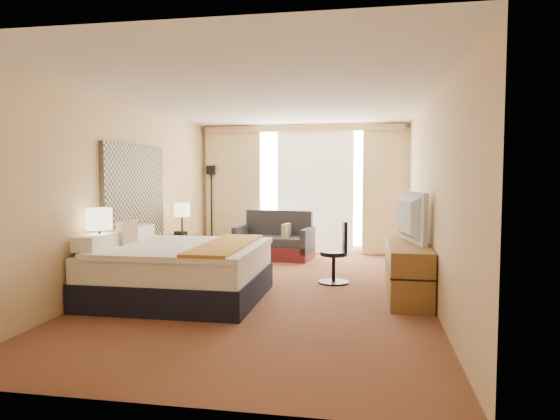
% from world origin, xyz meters
% --- Properties ---
extents(floor, '(4.20, 7.00, 0.02)m').
position_xyz_m(floor, '(0.00, 0.00, 0.00)').
color(floor, '#55181A').
rests_on(floor, ground).
extents(ceiling, '(4.20, 7.00, 0.02)m').
position_xyz_m(ceiling, '(0.00, 0.00, 2.60)').
color(ceiling, silver).
rests_on(ceiling, wall_back).
extents(wall_back, '(4.20, 0.02, 2.60)m').
position_xyz_m(wall_back, '(0.00, 3.50, 1.30)').
color(wall_back, '#E5C18B').
rests_on(wall_back, ground).
extents(wall_front, '(4.20, 0.02, 2.60)m').
position_xyz_m(wall_front, '(0.00, -3.50, 1.30)').
color(wall_front, '#E5C18B').
rests_on(wall_front, ground).
extents(wall_left, '(0.02, 7.00, 2.60)m').
position_xyz_m(wall_left, '(-2.10, 0.00, 1.30)').
color(wall_left, '#E5C18B').
rests_on(wall_left, ground).
extents(wall_right, '(0.02, 7.00, 2.60)m').
position_xyz_m(wall_right, '(2.10, 0.00, 1.30)').
color(wall_right, '#E5C18B').
rests_on(wall_right, ground).
extents(headboard, '(0.06, 1.85, 1.50)m').
position_xyz_m(headboard, '(-2.06, 0.20, 1.28)').
color(headboard, black).
rests_on(headboard, wall_left).
extents(nightstand_left, '(0.45, 0.52, 0.55)m').
position_xyz_m(nightstand_left, '(-1.87, -1.05, 0.28)').
color(nightstand_left, olive).
rests_on(nightstand_left, floor).
extents(nightstand_right, '(0.45, 0.52, 0.55)m').
position_xyz_m(nightstand_right, '(-1.87, 1.45, 0.28)').
color(nightstand_right, olive).
rests_on(nightstand_right, floor).
extents(media_dresser, '(0.50, 1.80, 0.70)m').
position_xyz_m(media_dresser, '(1.83, 0.00, 0.35)').
color(media_dresser, olive).
rests_on(media_dresser, floor).
extents(window, '(2.30, 0.02, 2.30)m').
position_xyz_m(window, '(0.25, 3.47, 1.32)').
color(window, white).
rests_on(window, wall_back).
extents(curtains, '(4.12, 0.19, 2.56)m').
position_xyz_m(curtains, '(-0.00, 3.39, 1.41)').
color(curtains, '#F8E5AF').
rests_on(curtains, floor).
extents(bed, '(2.06, 1.89, 1.00)m').
position_xyz_m(bed, '(-1.06, -0.65, 0.37)').
color(bed, black).
rests_on(bed, floor).
extents(loveseat, '(1.53, 0.96, 0.90)m').
position_xyz_m(loveseat, '(-0.43, 2.66, 0.30)').
color(loveseat, '#5B1A1C').
rests_on(loveseat, floor).
extents(floor_lamp, '(0.23, 0.23, 1.79)m').
position_xyz_m(floor_lamp, '(-1.90, 3.30, 1.26)').
color(floor_lamp, black).
rests_on(floor_lamp, floor).
extents(desk_chair, '(0.45, 0.45, 0.92)m').
position_xyz_m(desk_chair, '(0.87, 0.64, 0.41)').
color(desk_chair, black).
rests_on(desk_chair, floor).
extents(lamp_left, '(0.30, 0.30, 0.64)m').
position_xyz_m(lamp_left, '(-1.89, -1.12, 1.04)').
color(lamp_left, black).
rests_on(lamp_left, nightstand_left).
extents(lamp_right, '(0.27, 0.27, 0.56)m').
position_xyz_m(lamp_right, '(-1.81, 1.40, 0.99)').
color(lamp_right, black).
rests_on(lamp_right, nightstand_right).
extents(tissue_box, '(0.13, 0.13, 0.10)m').
position_xyz_m(tissue_box, '(-1.76, -0.98, 0.60)').
color(tissue_box, '#93BAE4').
rests_on(tissue_box, nightstand_left).
extents(telephone, '(0.23, 0.21, 0.07)m').
position_xyz_m(telephone, '(-1.86, 1.46, 0.59)').
color(telephone, black).
rests_on(telephone, nightstand_right).
extents(television, '(0.37, 1.17, 0.67)m').
position_xyz_m(television, '(1.78, 0.15, 1.03)').
color(television, black).
rests_on(television, media_dresser).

